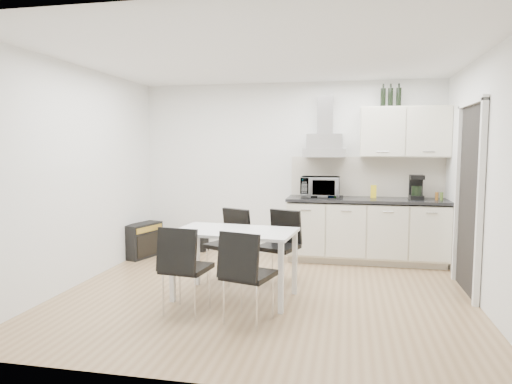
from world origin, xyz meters
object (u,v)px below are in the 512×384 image
dining_table (235,238)px  chair_near_left (187,269)px  guitar_amp (143,240)px  kitchenette (368,204)px  chair_far_right (278,248)px  floor_speaker (201,241)px  chair_near_right (249,276)px  chair_far_left (227,246)px

dining_table → chair_near_left: chair_near_left is taller
chair_near_left → guitar_amp: size_ratio=1.34×
kitchenette → dining_table: kitchenette is taller
dining_table → chair_far_right: bearing=62.5°
chair_far_right → floor_speaker: chair_far_right is taller
dining_table → chair_near_left: size_ratio=1.53×
kitchenette → chair_near_right: size_ratio=2.86×
kitchenette → dining_table: (-1.47, -1.92, -0.17)m
kitchenette → chair_near_left: 3.08m
dining_table → chair_far_right: 0.73m
dining_table → guitar_amp: (-1.81, 1.54, -0.40)m
chair_near_left → floor_speaker: size_ratio=2.86×
floor_speaker → chair_far_right: bearing=-33.1°
chair_near_left → floor_speaker: bearing=112.3°
chair_far_left → guitar_amp: chair_far_left is taller
chair_far_left → dining_table: bearing=138.2°
dining_table → chair_far_right: (0.38, 0.59, -0.22)m
kitchenette → chair_far_left: (-1.72, -1.34, -0.39)m
guitar_amp → floor_speaker: bearing=53.1°
guitar_amp → kitchenette: bearing=23.1°
chair_far_right → chair_near_left: same height
chair_near_right → chair_far_right: bearing=101.4°
guitar_amp → floor_speaker: 0.91m
kitchenette → chair_near_left: size_ratio=2.86×
kitchenette → floor_speaker: (-2.55, 0.17, -0.68)m
dining_table → chair_far_left: 0.66m
dining_table → floor_speaker: dining_table is taller
kitchenette → guitar_amp: size_ratio=3.83×
chair_near_left → floor_speaker: 2.72m
chair_far_right → floor_speaker: size_ratio=2.86×
chair_far_left → chair_far_right: size_ratio=1.00×
dining_table → guitar_amp: bearing=145.2°
dining_table → guitar_amp: dining_table is taller
kitchenette → chair_near_left: (-1.83, -2.44, -0.39)m
kitchenette → chair_far_left: size_ratio=2.86×
chair_near_right → kitchenette: bearing=80.7°
chair_near_right → chair_near_left: bearing=-174.2°
chair_near_right → chair_far_left: bearing=129.5°
floor_speaker → chair_near_right: bearing=-50.7°
dining_table → chair_near_left: 0.67m
chair_far_left → chair_near_right: (0.54, -1.21, 0.00)m
chair_far_right → dining_table: bearing=76.5°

